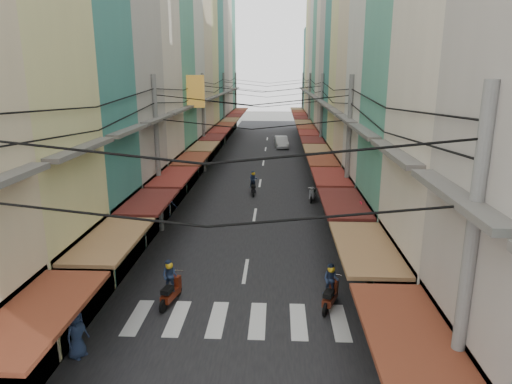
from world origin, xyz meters
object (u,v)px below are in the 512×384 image
(bicycle, at_px, (383,234))
(white_car, at_px, (281,148))
(traffic_sign, at_px, (360,221))
(market_umbrella, at_px, (436,274))

(bicycle, bearing_deg, white_car, 27.11)
(bicycle, distance_m, traffic_sign, 5.74)
(bicycle, relative_size, market_umbrella, 0.61)
(bicycle, distance_m, market_umbrella, 9.88)
(white_car, bearing_deg, traffic_sign, -89.97)
(market_umbrella, height_order, traffic_sign, traffic_sign)
(bicycle, relative_size, traffic_sign, 0.48)
(white_car, bearing_deg, market_umbrella, -88.29)
(white_car, xyz_separation_m, traffic_sign, (3.04, -32.91, 2.30))
(bicycle, xyz_separation_m, market_umbrella, (-0.60, -9.62, 2.17))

